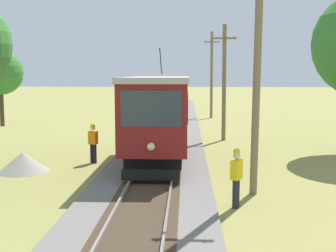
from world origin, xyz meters
TOP-DOWN VIEW (x-y plane):
  - red_tram at (0.00, 15.97)m, footprint 2.60×8.54m
  - utility_pole_near_tram at (3.44, 11.13)m, footprint 1.40×0.63m
  - utility_pole_mid at (3.44, 23.15)m, footprint 1.40×0.58m
  - utility_pole_far at (3.44, 36.38)m, footprint 1.40×0.58m
  - gravel_pile at (-5.40, 14.17)m, footprint 2.05×2.05m
  - track_worker at (2.69, 9.81)m, footprint 0.40×0.45m
  - second_worker at (-2.91, 15.99)m, footprint 0.44×0.36m
  - tree_horizon at (-12.83, 29.30)m, footprint 3.38×3.38m

SIDE VIEW (x-z plane):
  - gravel_pile at x=-5.40m, z-range 0.00..0.80m
  - track_worker at x=2.69m, z-range 0.09..1.88m
  - second_worker at x=-2.91m, z-range 0.09..1.88m
  - red_tram at x=0.00m, z-range -0.20..4.59m
  - utility_pole_mid at x=3.44m, z-range 0.10..6.95m
  - utility_pole_far at x=3.44m, z-range 0.10..7.81m
  - tree_horizon at x=-12.83m, z-range 1.17..6.92m
  - utility_pole_near_tram at x=3.44m, z-range 0.10..8.32m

